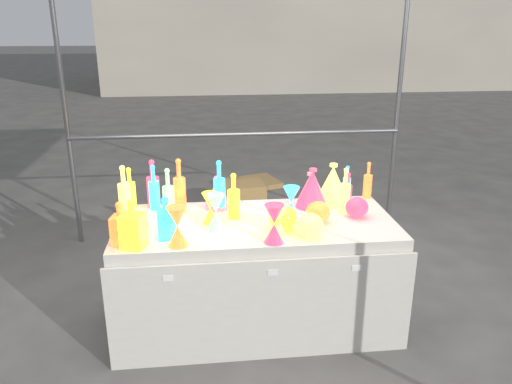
{
  "coord_description": "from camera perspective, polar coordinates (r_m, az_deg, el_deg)",
  "views": [
    {
      "loc": [
        -0.33,
        -2.98,
        1.99
      ],
      "look_at": [
        0.0,
        0.0,
        0.95
      ],
      "focal_mm": 35.0,
      "sensor_mm": 36.0,
      "label": 1
    }
  ],
  "objects": [
    {
      "name": "hourglass_0",
      "position": [
        2.89,
        -8.97,
        -3.9
      ],
      "size": [
        0.14,
        0.14,
        0.24
      ],
      "primitive_type": null,
      "rotation": [
        0.0,
        0.0,
        0.17
      ],
      "color": "#FFA51A",
      "rests_on": "display_table"
    },
    {
      "name": "bottle_6",
      "position": [
        3.24,
        -2.56,
        -0.44
      ],
      "size": [
        0.08,
        0.08,
        0.31
      ],
      "primitive_type": null,
      "rotation": [
        0.0,
        0.0,
        -0.0
      ],
      "color": "#B84711",
      "rests_on": "display_table"
    },
    {
      "name": "bottle_8",
      "position": [
        3.64,
        10.34,
        1.04
      ],
      "size": [
        0.08,
        0.08,
        0.26
      ],
      "primitive_type": null,
      "rotation": [
        0.0,
        0.0,
        -0.41
      ],
      "color": "#198E2C",
      "rests_on": "display_table"
    },
    {
      "name": "bottle_3",
      "position": [
        3.51,
        -11.7,
        0.98
      ],
      "size": [
        0.1,
        0.1,
        0.34
      ],
      "primitive_type": null,
      "rotation": [
        0.0,
        0.0,
        0.18
      ],
      "color": "#1B2B9F",
      "rests_on": "display_table"
    },
    {
      "name": "bottle_11",
      "position": [
        3.39,
        10.14,
        0.2
      ],
      "size": [
        0.09,
        0.09,
        0.31
      ],
      "primitive_type": null,
      "rotation": [
        0.0,
        0.0,
        0.28
      ],
      "color": "#136B78",
      "rests_on": "display_table"
    },
    {
      "name": "ground",
      "position": [
        3.59,
        0.0,
        -14.47
      ],
      "size": [
        80.0,
        80.0,
        0.0
      ],
      "primitive_type": "plane",
      "color": "slate",
      "rests_on": "ground"
    },
    {
      "name": "display_table",
      "position": [
        3.39,
        0.02,
        -9.28
      ],
      "size": [
        1.84,
        0.83,
        0.75
      ],
      "color": "silver",
      "rests_on": "ground"
    },
    {
      "name": "bottle_10",
      "position": [
        3.5,
        10.47,
        0.24
      ],
      "size": [
        0.06,
        0.06,
        0.25
      ],
      "primitive_type": null,
      "rotation": [
        0.0,
        0.0,
        0.14
      ],
      "color": "#1B2B9F",
      "rests_on": "display_table"
    },
    {
      "name": "cardboard_box_flat",
      "position": [
        6.29,
        -0.72,
        0.98
      ],
      "size": [
        0.83,
        0.71,
        0.06
      ],
      "primitive_type": "cube",
      "rotation": [
        0.0,
        0.0,
        0.32
      ],
      "color": "#A27C49",
      "rests_on": "ground"
    },
    {
      "name": "globe_3",
      "position": [
        3.35,
        11.43,
        -1.86
      ],
      "size": [
        0.16,
        0.16,
        0.12
      ],
      "primitive_type": null,
      "rotation": [
        0.0,
        0.0,
        0.06
      ],
      "color": "#1B2B9F",
      "rests_on": "display_table"
    },
    {
      "name": "lampshade_1",
      "position": [
        3.52,
        6.17,
        0.43
      ],
      "size": [
        0.22,
        0.22,
        0.23
      ],
      "primitive_type": null,
      "rotation": [
        0.0,
        0.0,
        -0.15
      ],
      "color": "gold",
      "rests_on": "display_table"
    },
    {
      "name": "bottle_5",
      "position": [
        3.28,
        -9.99,
        -0.15
      ],
      "size": [
        0.09,
        0.09,
        0.34
      ],
      "primitive_type": null,
      "rotation": [
        0.0,
        0.0,
        0.29
      ],
      "color": "#D62AC6",
      "rests_on": "display_table"
    },
    {
      "name": "lampshade_0",
      "position": [
        3.45,
        -4.42,
        -0.01
      ],
      "size": [
        0.23,
        0.23,
        0.22
      ],
      "primitive_type": null,
      "rotation": [
        0.0,
        0.0,
        0.25
      ],
      "color": "gold",
      "rests_on": "display_table"
    },
    {
      "name": "hourglass_5",
      "position": [
        3.26,
        4.05,
        -1.22
      ],
      "size": [
        0.14,
        0.14,
        0.22
      ],
      "primitive_type": null,
      "rotation": [
        0.0,
        0.0,
        0.38
      ],
      "color": "#198E2C",
      "rests_on": "display_table"
    },
    {
      "name": "hourglass_1",
      "position": [
        2.9,
        2.09,
        -3.65
      ],
      "size": [
        0.12,
        0.12,
        0.23
      ],
      "primitive_type": null,
      "rotation": [
        0.0,
        0.0,
        0.02
      ],
      "color": "#1B2B9F",
      "rests_on": "display_table"
    },
    {
      "name": "hourglass_2",
      "position": [
        3.0,
        2.73,
        -3.32
      ],
      "size": [
        0.11,
        0.11,
        0.19
      ],
      "primitive_type": null,
      "rotation": [
        0.0,
        0.0,
        0.17
      ],
      "color": "#136B78",
      "rests_on": "display_table"
    },
    {
      "name": "cardboard_box_closed",
      "position": [
        5.32,
        -1.73,
        -0.81
      ],
      "size": [
        0.52,
        0.41,
        0.35
      ],
      "primitive_type": "cube",
      "rotation": [
        0.0,
        0.0,
        0.14
      ],
      "color": "#A27C49",
      "rests_on": "ground"
    },
    {
      "name": "decanter_2",
      "position": [
        2.99,
        -10.26,
        -2.89
      ],
      "size": [
        0.12,
        0.12,
        0.26
      ],
      "primitive_type": null,
      "rotation": [
        0.0,
        0.0,
        0.12
      ],
      "color": "#198E2C",
      "rests_on": "display_table"
    },
    {
      "name": "hourglass_3",
      "position": [
        3.08,
        -4.62,
        -2.3
      ],
      "size": [
        0.13,
        0.13,
        0.23
      ],
      "primitive_type": null,
      "rotation": [
        0.0,
        0.0,
        0.17
      ],
      "color": "#D62AC6",
      "rests_on": "display_table"
    },
    {
      "name": "bottle_1",
      "position": [
        3.47,
        -11.58,
        0.55
      ],
      "size": [
        0.08,
        0.08,
        0.31
      ],
      "primitive_type": null,
      "rotation": [
        0.0,
        0.0,
        0.1
      ],
      "color": "#198E2C",
      "rests_on": "display_table"
    },
    {
      "name": "bottle_0",
      "position": [
        3.54,
        -14.21,
        0.49
      ],
      "size": [
        0.1,
        0.1,
        0.29
      ],
      "primitive_type": null,
      "rotation": [
        0.0,
        0.0,
        -0.4
      ],
      "color": "#B84711",
      "rests_on": "display_table"
    },
    {
      "name": "globe_2",
      "position": [
        3.22,
        7.1,
        -2.46
      ],
      "size": [
        0.17,
        0.17,
        0.13
      ],
      "primitive_type": null,
      "rotation": [
        0.0,
        0.0,
        0.06
      ],
      "color": "#FFA51A",
      "rests_on": "display_table"
    },
    {
      "name": "bottle_7",
      "position": [
        3.39,
        -4.22,
        0.78
      ],
      "size": [
        0.11,
        0.11,
        0.35
      ],
      "primitive_type": null,
      "rotation": [
        0.0,
        0.0,
        -0.43
      ],
      "color": "#198E2C",
      "rests_on": "display_table"
    },
    {
      "name": "lampshade_3",
      "position": [
        3.55,
        8.76,
        0.97
      ],
      "size": [
        0.32,
        0.32,
        0.29
      ],
      "primitive_type": null,
      "rotation": [
        0.0,
        0.0,
        -0.39
      ],
      "color": "#136B78",
      "rests_on": "display_table"
    },
    {
      "name": "decanter_1",
      "position": [
        2.97,
        -15.2,
        -3.44
      ],
      "size": [
        0.12,
        0.12,
        0.26
      ],
      "primitive_type": null,
      "rotation": [
        0.0,
        0.0,
        -0.2
      ],
      "color": "#FFA51A",
      "rests_on": "display_table"
    },
    {
      "name": "lampshade_2",
      "position": [
        3.47,
        6.47,
        0.5
      ],
      "size": [
        0.3,
        0.3,
        0.28
      ],
      "primitive_type": null,
      "rotation": [
        0.0,
        0.0,
        0.37
      ],
      "color": "#1B2B9F",
      "rests_on": "display_table"
    },
    {
      "name": "decanter_0",
      "position": [
        2.91,
        -13.91,
        -3.54
      ],
      "size": [
        0.15,
        0.15,
        0.29
      ],
      "primitive_type": null,
      "rotation": [
        0.0,
        0.0,
        -0.31
      ],
      "color": "#B84711",
      "rests_on": "display_table"
    },
    {
      "name": "globe_0",
      "position": [
        3.1,
        3.11,
        -3.06
      ],
      "size": [
        0.21,
        0.21,
        0.14
      ],
      "primitive_type": null,
      "rotation": [
        0.0,
        0.0,
        0.23
      ],
      "color": "#B84711",
      "rests_on": "display_table"
    },
    {
      "name": "bottle_4",
      "position": [
        3.39,
        -14.83,
        0.14
      ],
      "size": [
        0.1,
        0.1,
        0.35
      ],
      "primitive_type": null,
      "rotation": [
        0.0,
        0.0,
        0.23
      ],
      "color": "#136B78",
      "rests_on": "display_table"
    },
    {
      "name": "bottle_2",
      "position": [
        3.37,
        -8.74,
        0.73
      ],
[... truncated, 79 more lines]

